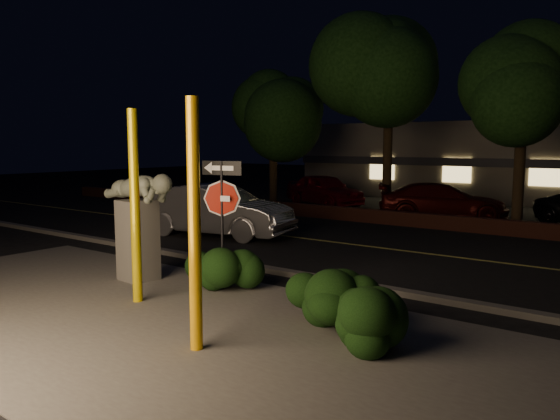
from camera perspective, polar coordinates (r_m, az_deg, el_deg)
The scene contains 21 objects.
ground at distance 18.28m, azimuth 13.76°, elevation -2.36°, with size 90.00×90.00×0.00m, color black.
patio at distance 9.40m, azimuth -13.80°, elevation -11.13°, with size 14.00×6.00×0.02m, color #4C4944.
road at distance 15.59m, azimuth 9.47°, elevation -3.83°, with size 80.00×8.00×0.01m, color black.
lane_marking at distance 15.59m, azimuth 9.47°, elevation -3.78°, with size 80.00×0.12×0.01m, color #AFA746.
curb at distance 12.15m, azimuth 0.57°, elevation -6.55°, with size 80.00×0.25×0.12m, color #4C4944.
brick_wall at distance 19.43m, azimuth 15.27°, elevation -1.12°, with size 40.00×0.35×0.50m, color #4E2319.
parking_lot at distance 24.83m, azimuth 20.04°, elevation -0.15°, with size 40.00×12.00×0.01m, color black.
building at distance 32.41m, azimuth 24.23°, elevation 4.76°, with size 22.00×10.20×4.00m.
tree_far_a at distance 24.81m, azimuth -0.72°, elevation 12.61°, with size 4.60×4.60×7.43m.
tree_far_b at distance 22.21m, azimuth 11.39°, elevation 14.99°, with size 5.20×5.20×8.41m.
tree_far_c at distance 20.15m, azimuth 24.24°, elevation 14.24°, with size 4.80×4.80×7.84m.
yellow_pole_left at distance 10.16m, azimuth -14.91°, elevation 0.27°, with size 0.18×0.18×3.51m, color yellow.
yellow_pole_right at distance 7.58m, azimuth -8.93°, elevation -1.73°, with size 0.18×0.18×3.53m, color #FFAF0D.
signpost at distance 10.76m, azimuth -6.10°, elevation 1.18°, with size 0.85×0.22×2.56m.
sculpture at distance 11.81m, azimuth -14.60°, elevation -0.45°, with size 2.16×0.79×2.30m.
hedge_center at distance 10.91m, azimuth -5.92°, elevation -5.76°, with size 1.93×0.90×1.00m, color black.
hedge_right at distance 8.73m, azimuth 4.57°, elevation -8.49°, with size 1.75×0.94×1.15m, color black.
hedge_far_right at distance 7.83m, azimuth 10.09°, elevation -10.76°, with size 1.52×0.95×1.06m, color black.
silver_sedan at distance 17.23m, azimuth -6.67°, elevation -0.05°, with size 1.71×4.90×1.62m, color #B0B0B4.
parked_car_red at distance 25.82m, azimuth 4.64°, elevation 2.14°, with size 1.75×4.34×1.48m, color maroon.
parked_car_darkred at distance 21.76m, azimuth 16.60°, elevation 0.86°, with size 1.95×4.81×1.40m, color #470C09.
Camera 1 is at (6.93, -6.66, 2.90)m, focal length 35.00 mm.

